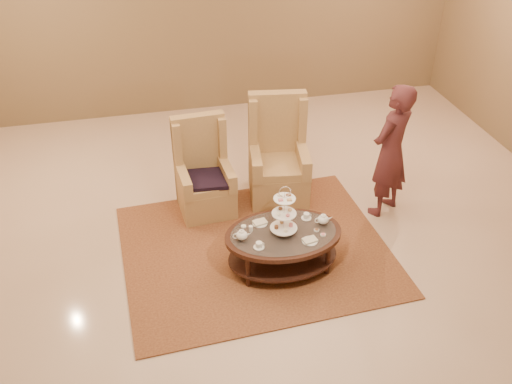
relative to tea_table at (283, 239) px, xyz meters
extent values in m
plane|color=beige|center=(-0.13, 0.13, -0.38)|extent=(8.00, 8.00, 0.00)
cube|color=white|center=(-0.13, 0.13, -0.38)|extent=(8.00, 8.00, 0.02)
cube|color=olive|center=(-0.13, 4.13, 1.37)|extent=(8.00, 0.04, 3.50)
cube|color=#935E34|center=(-0.22, 0.33, -0.37)|extent=(3.01, 2.54, 0.02)
cylinder|color=black|center=(-0.43, -0.22, -0.17)|extent=(0.05, 0.05, 0.41)
cylinder|color=black|center=(0.43, -0.22, -0.17)|extent=(0.05, 0.05, 0.41)
cylinder|color=black|center=(-0.43, 0.22, -0.17)|extent=(0.05, 0.05, 0.41)
cylinder|color=black|center=(0.43, 0.22, -0.17)|extent=(0.05, 0.05, 0.41)
cylinder|color=silver|center=(0.00, 0.00, 0.34)|extent=(0.01, 0.01, 0.51)
torus|color=silver|center=(0.00, 0.00, 0.59)|extent=(0.13, 0.01, 0.13)
cylinder|color=white|center=(0.00, 0.00, 0.15)|extent=(0.28, 0.28, 0.01)
cylinder|color=white|center=(0.00, 0.00, 0.33)|extent=(0.25, 0.25, 0.01)
cylinder|color=white|center=(0.00, 0.00, 0.51)|extent=(0.22, 0.22, 0.01)
cylinder|color=#C7666B|center=(0.08, 0.00, 0.17)|extent=(0.04, 0.04, 0.03)
cylinder|color=tan|center=(0.00, 0.08, 0.17)|extent=(0.04, 0.04, 0.03)
cylinder|color=brown|center=(-0.08, 0.00, 0.17)|extent=(0.04, 0.04, 0.03)
cylinder|color=white|center=(0.00, -0.08, 0.17)|extent=(0.04, 0.04, 0.03)
ellipsoid|color=tan|center=(0.07, 0.02, 0.35)|extent=(0.04, 0.04, 0.03)
ellipsoid|color=brown|center=(-0.02, 0.07, 0.35)|extent=(0.04, 0.04, 0.03)
ellipsoid|color=white|center=(-0.07, -0.02, 0.35)|extent=(0.04, 0.04, 0.03)
ellipsoid|color=#C7666B|center=(0.02, -0.07, 0.35)|extent=(0.04, 0.04, 0.03)
cube|color=brown|center=(0.05, 0.03, 0.53)|extent=(0.05, 0.03, 0.02)
cube|color=white|center=(-0.03, 0.05, 0.53)|extent=(0.05, 0.03, 0.02)
cube|color=#C7666B|center=(-0.05, -0.04, 0.53)|extent=(0.05, 0.03, 0.02)
cube|color=tan|center=(0.03, -0.05, 0.53)|extent=(0.05, 0.03, 0.02)
ellipsoid|color=white|center=(-0.45, -0.02, 0.14)|extent=(0.12, 0.12, 0.10)
cylinder|color=white|center=(-0.45, -0.02, 0.19)|extent=(0.06, 0.06, 0.01)
sphere|color=white|center=(-0.45, -0.02, 0.21)|extent=(0.02, 0.02, 0.02)
cone|color=white|center=(-0.37, -0.02, 0.15)|extent=(0.07, 0.02, 0.05)
torus|color=white|center=(-0.51, -0.02, 0.14)|extent=(0.07, 0.01, 0.07)
ellipsoid|color=white|center=(0.45, 0.05, 0.14)|extent=(0.12, 0.12, 0.10)
cylinder|color=white|center=(0.45, 0.05, 0.19)|extent=(0.06, 0.06, 0.01)
sphere|color=white|center=(0.45, 0.05, 0.21)|extent=(0.02, 0.02, 0.02)
cone|color=white|center=(0.52, 0.05, 0.15)|extent=(0.07, 0.02, 0.05)
torus|color=white|center=(0.39, 0.05, 0.14)|extent=(0.07, 0.01, 0.07)
cylinder|color=white|center=(-0.30, -0.18, 0.09)|extent=(0.11, 0.11, 0.01)
cylinder|color=white|center=(-0.30, -0.18, 0.12)|extent=(0.07, 0.07, 0.06)
torus|color=white|center=(-0.27, -0.18, 0.12)|extent=(0.04, 0.01, 0.04)
cylinder|color=white|center=(0.31, 0.18, 0.09)|extent=(0.11, 0.11, 0.01)
cylinder|color=white|center=(0.31, 0.18, 0.12)|extent=(0.07, 0.07, 0.06)
torus|color=white|center=(0.34, 0.18, 0.12)|extent=(0.04, 0.01, 0.04)
cylinder|color=white|center=(-0.20, 0.20, 0.09)|extent=(0.16, 0.16, 0.01)
cube|color=beige|center=(-0.20, 0.20, 0.10)|extent=(0.16, 0.13, 0.02)
cylinder|color=white|center=(0.22, -0.20, 0.09)|extent=(0.16, 0.16, 0.01)
cube|color=beige|center=(0.22, -0.20, 0.10)|extent=(0.16, 0.13, 0.02)
cylinder|color=white|center=(-0.32, 0.10, 0.12)|extent=(0.04, 0.04, 0.06)
cylinder|color=white|center=(0.39, -0.14, 0.09)|extent=(0.06, 0.06, 0.01)
cylinder|color=#C7666B|center=(0.39, -0.14, 0.10)|extent=(0.04, 0.04, 0.01)
cylinder|color=white|center=(0.35, -0.05, 0.09)|extent=(0.06, 0.06, 0.01)
cylinder|color=brown|center=(0.35, -0.05, 0.10)|extent=(0.04, 0.04, 0.01)
cylinder|color=white|center=(-0.39, 0.18, 0.09)|extent=(0.06, 0.06, 0.01)
cylinder|color=white|center=(-0.39, 0.18, 0.10)|extent=(0.04, 0.04, 0.01)
cube|color=tan|center=(-0.64, 1.22, -0.19)|extent=(0.68, 0.68, 0.38)
cube|color=tan|center=(-0.63, 1.18, 0.05)|extent=(0.57, 0.57, 0.09)
cube|color=tan|center=(-0.65, 1.49, 0.21)|extent=(0.64, 0.17, 1.18)
cube|color=tan|center=(-0.92, 1.43, 0.48)|extent=(0.10, 0.20, 0.54)
cube|color=tan|center=(-0.38, 1.47, 0.48)|extent=(0.10, 0.20, 0.54)
cube|color=tan|center=(-0.89, 1.16, 0.12)|extent=(0.15, 0.58, 0.24)
cube|color=tan|center=(-0.37, 1.20, 0.12)|extent=(0.15, 0.58, 0.24)
cube|color=black|center=(-0.63, 1.15, 0.11)|extent=(0.53, 0.49, 0.05)
cube|color=tan|center=(0.30, 1.31, -0.17)|extent=(0.80, 0.80, 0.42)
cube|color=tan|center=(0.29, 1.26, 0.10)|extent=(0.68, 0.68, 0.10)
cube|color=tan|center=(0.34, 1.60, 0.28)|extent=(0.72, 0.24, 1.31)
cube|color=tan|center=(0.04, 1.61, 0.58)|extent=(0.13, 0.23, 0.60)
cube|color=tan|center=(0.64, 1.52, 0.58)|extent=(0.13, 0.23, 0.60)
cube|color=tan|center=(0.00, 1.31, 0.18)|extent=(0.21, 0.65, 0.26)
cube|color=tan|center=(0.58, 1.22, 0.18)|extent=(0.21, 0.65, 0.26)
imported|color=#512326|center=(1.48, 0.74, 0.45)|extent=(0.72, 0.66, 1.66)
camera|label=1|loc=(-1.33, -4.50, 3.74)|focal=40.00mm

